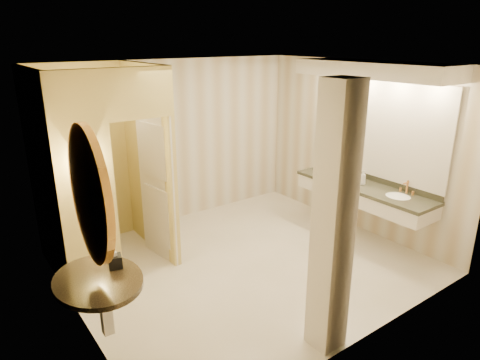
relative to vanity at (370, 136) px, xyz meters
name	(u,v)px	position (x,y,z in m)	size (l,w,h in m)	color
floor	(246,263)	(-1.98, 0.40, -1.63)	(4.50, 4.50, 0.00)	beige
ceiling	(247,65)	(-1.98, 0.40, 1.07)	(4.50, 4.50, 0.00)	white
wall_back	(174,143)	(-1.98, 2.40, -0.28)	(4.50, 0.02, 2.70)	beige
wall_front	(373,222)	(-1.98, -1.60, -0.28)	(4.50, 0.02, 2.70)	beige
wall_left	(69,210)	(-4.23, 0.40, -0.28)	(0.02, 4.00, 2.70)	beige
wall_right	(358,147)	(0.27, 0.40, -0.28)	(0.02, 4.00, 2.70)	beige
toilet_closet	(136,166)	(-3.09, 1.37, -0.24)	(1.50, 1.55, 2.70)	#EDD87C
wall_sconce	(84,160)	(-3.90, 0.83, 0.10)	(0.14, 0.14, 0.42)	#D38C43
vanity	(370,136)	(0.00, 0.00, 0.00)	(0.75, 2.42, 2.09)	beige
console_shelf	(94,233)	(-4.19, -0.25, -0.28)	(1.00, 1.00, 1.95)	black
pillar	(333,223)	(-2.31, -1.40, -0.28)	(0.30, 0.30, 2.70)	beige
tissue_box	(115,261)	(-4.00, -0.15, -0.69)	(0.13, 0.13, 0.13)	black
toilet	(94,227)	(-3.52, 2.13, -1.30)	(0.37, 0.65, 0.66)	white
soap_bottle_a	(351,177)	(-0.01, 0.26, -0.69)	(0.06, 0.06, 0.12)	beige
soap_bottle_b	(346,178)	(-0.14, 0.26, -0.70)	(0.09, 0.09, 0.11)	silver
soap_bottle_c	(363,178)	(-0.04, 0.02, -0.64)	(0.09, 0.09, 0.23)	#C6B28C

